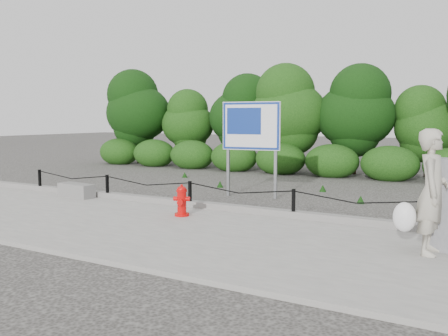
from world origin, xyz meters
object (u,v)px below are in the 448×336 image
object	(u,v)px
fire_hydrant	(182,201)
pedestrian	(430,194)
concrete_block	(76,190)
advertising_sign	(251,130)

from	to	relation	value
fire_hydrant	pedestrian	bearing A→B (deg)	-28.15
fire_hydrant	concrete_block	size ratio (longest dim) A/B	0.61
fire_hydrant	pedestrian	xyz separation A→B (m)	(4.78, -0.50, 0.60)
fire_hydrant	pedestrian	size ratio (longest dim) A/B	0.35
concrete_block	advertising_sign	distance (m)	4.79
concrete_block	fire_hydrant	bearing A→B (deg)	-9.94
fire_hydrant	concrete_block	world-z (taller)	fire_hydrant
pedestrian	advertising_sign	xyz separation A→B (m)	(-4.75, 3.71, 0.80)
pedestrian	advertising_sign	size ratio (longest dim) A/B	0.74
pedestrian	advertising_sign	bearing A→B (deg)	52.13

